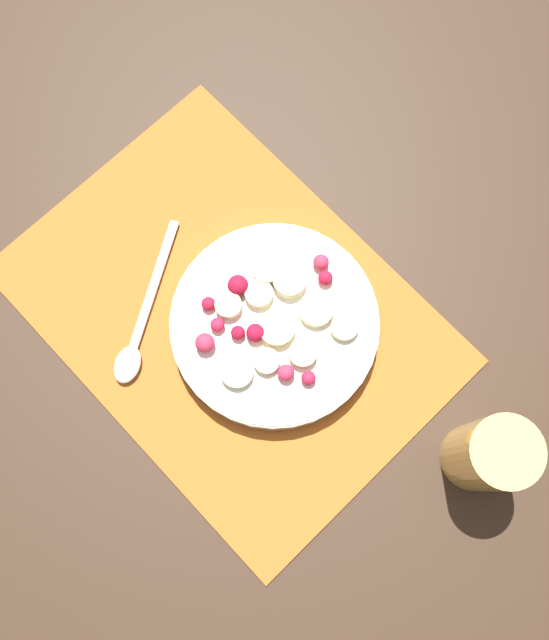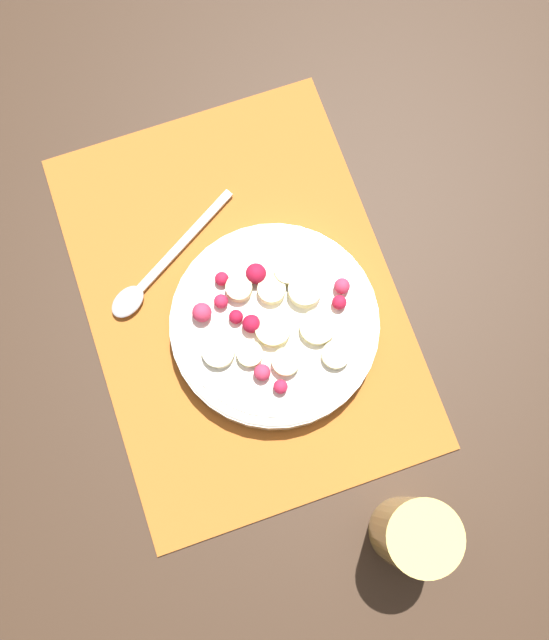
% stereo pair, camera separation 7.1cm
% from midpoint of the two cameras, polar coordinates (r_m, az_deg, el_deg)
% --- Properties ---
extents(ground_plane, '(3.00, 3.00, 0.00)m').
position_cam_midpoint_polar(ground_plane, '(0.76, -0.09, 1.17)').
color(ground_plane, '#382619').
extents(placemat, '(0.44, 0.32, 0.01)m').
position_cam_midpoint_polar(placemat, '(0.75, -0.09, 1.23)').
color(placemat, '#B26023').
rests_on(placemat, ground_plane).
extents(fruit_bowl, '(0.21, 0.21, 0.05)m').
position_cam_midpoint_polar(fruit_bowl, '(0.73, 2.73, -0.87)').
color(fruit_bowl, silver).
rests_on(fruit_bowl, placemat).
extents(spoon, '(0.11, 0.17, 0.01)m').
position_cam_midpoint_polar(spoon, '(0.76, -7.37, 2.80)').
color(spoon, '#B2B2B7').
rests_on(spoon, placemat).
extents(drinking_glass, '(0.07, 0.07, 0.11)m').
position_cam_midpoint_polar(drinking_glass, '(0.69, 13.99, -16.93)').
color(drinking_glass, '#F4CC66').
rests_on(drinking_glass, ground_plane).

